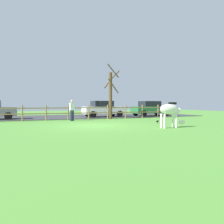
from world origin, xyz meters
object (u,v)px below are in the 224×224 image
at_px(bare_tree, 111,93).
at_px(parked_car_green, 150,108).
at_px(zebra, 170,111).
at_px(visitor_near_fence, 72,109).
at_px(parked_car_white, 103,109).
at_px(crow_on_grass, 157,121).

height_order(bare_tree, parked_car_green, bare_tree).
distance_m(bare_tree, zebra, 7.92).
relative_size(bare_tree, visitor_near_fence, 2.86).
bearing_deg(bare_tree, zebra, -86.88).
relative_size(zebra, visitor_near_fence, 1.18).
height_order(bare_tree, visitor_near_fence, bare_tree).
bearing_deg(bare_tree, parked_car_green, 22.36).
height_order(bare_tree, parked_car_white, bare_tree).
height_order(bare_tree, crow_on_grass, bare_tree).
bearing_deg(visitor_near_fence, bare_tree, 13.60).
bearing_deg(crow_on_grass, parked_car_green, 61.38).
relative_size(bare_tree, crow_on_grass, 21.79).
xyz_separation_m(zebra, parked_car_green, (4.99, 10.03, -0.08)).
bearing_deg(parked_car_green, crow_on_grass, -118.62).
distance_m(crow_on_grass, parked_car_white, 7.69).
xyz_separation_m(crow_on_grass, parked_car_green, (3.98, 7.29, 0.72)).
relative_size(bare_tree, zebra, 2.42).
bearing_deg(bare_tree, visitor_near_fence, -166.40).
distance_m(bare_tree, parked_car_white, 2.86).
relative_size(crow_on_grass, visitor_near_fence, 0.13).
bearing_deg(bare_tree, parked_car_white, 85.83).
distance_m(bare_tree, parked_car_green, 6.02).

